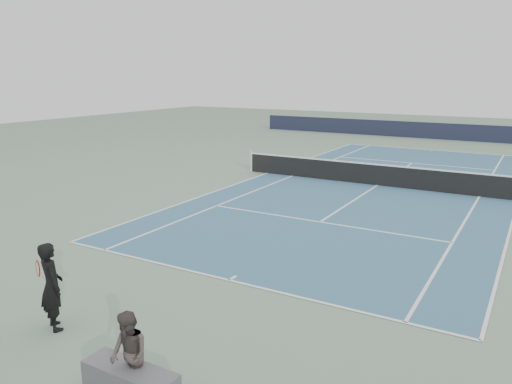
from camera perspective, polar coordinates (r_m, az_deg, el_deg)
The scene contains 6 objects.
ground at distance 22.43m, azimuth 13.70°, elevation 0.72°, with size 80.00×80.00×0.00m, color slate.
court_surface at distance 22.43m, azimuth 13.70°, elevation 0.74°, with size 10.97×23.77×0.01m, color #366280.
tennis_net at distance 22.33m, azimuth 13.77°, elevation 1.99°, with size 12.90×0.10×1.07m.
windscreen_far at distance 39.64m, azimuth 21.22°, elevation 6.45°, with size 30.00×0.25×1.20m, color black.
tennis_player at distance 10.32m, azimuth -22.33°, elevation -9.91°, with size 0.84×0.70×1.73m.
spectator_bench at distance 8.10m, azimuth -14.24°, elevation -18.91°, with size 1.63×1.05×1.38m.
Camera 1 is at (6.04, -21.07, 4.77)m, focal length 35.00 mm.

